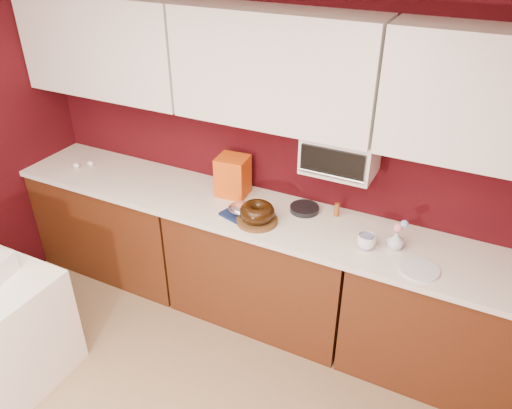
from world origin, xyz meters
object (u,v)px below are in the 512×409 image
object	(u,v)px
pandoro_box	(233,176)
blue_jar	(365,242)
bundt_cake	(257,212)
coffee_mug	(367,240)
flower_vase	(396,239)
foil_ham_nest	(241,209)
toaster_oven	(341,153)

from	to	relation	value
pandoro_box	blue_jar	world-z (taller)	pandoro_box
pandoro_box	blue_jar	distance (m)	1.07
bundt_cake	coffee_mug	distance (m)	0.73
bundt_cake	pandoro_box	size ratio (longest dim) A/B	0.80
flower_vase	foil_ham_nest	bearing A→B (deg)	-174.62
bundt_cake	coffee_mug	bearing A→B (deg)	3.42
coffee_mug	flower_vase	size ratio (longest dim) A/B	0.88
bundt_cake	blue_jar	xyz separation A→B (m)	(0.72, 0.04, -0.03)
foil_ham_nest	pandoro_box	distance (m)	0.32
foil_ham_nest	flower_vase	bearing A→B (deg)	5.38
pandoro_box	blue_jar	xyz separation A→B (m)	(1.05, -0.23, -0.10)
pandoro_box	coffee_mug	bearing A→B (deg)	-17.18
toaster_oven	blue_jar	distance (m)	0.57
bundt_cake	flower_vase	world-z (taller)	same
bundt_cake	blue_jar	distance (m)	0.72
coffee_mug	blue_jar	xyz separation A→B (m)	(-0.00, -0.01, -0.01)
toaster_oven	foil_ham_nest	bearing A→B (deg)	-155.49
pandoro_box	bundt_cake	bearing A→B (deg)	-44.34
blue_jar	toaster_oven	bearing A→B (deg)	138.18
foil_ham_nest	bundt_cake	bearing A→B (deg)	-10.73
coffee_mug	blue_jar	distance (m)	0.01
toaster_oven	blue_jar	bearing A→B (deg)	-41.82
foil_ham_nest	blue_jar	bearing A→B (deg)	0.70
bundt_cake	pandoro_box	world-z (taller)	pandoro_box
pandoro_box	flower_vase	size ratio (longest dim) A/B	2.30
coffee_mug	flower_vase	distance (m)	0.18
bundt_cake	blue_jar	size ratio (longest dim) A/B	2.57
flower_vase	blue_jar	bearing A→B (deg)	-152.48
toaster_oven	coffee_mug	distance (m)	0.56
toaster_oven	bundt_cake	distance (m)	0.66
coffee_mug	foil_ham_nest	bearing A→B (deg)	-178.79
foil_ham_nest	coffee_mug	bearing A→B (deg)	1.21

